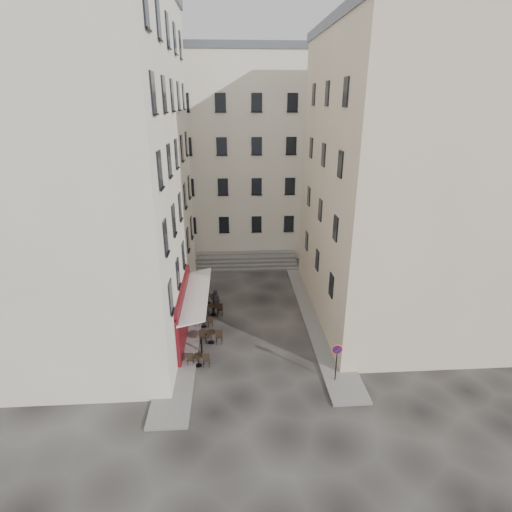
{
  "coord_description": "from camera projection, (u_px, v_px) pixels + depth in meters",
  "views": [
    {
      "loc": [
        -1.28,
        -21.36,
        14.05
      ],
      "look_at": [
        0.32,
        4.0,
        4.21
      ],
      "focal_mm": 28.0,
      "sensor_mm": 36.0,
      "label": 1
    }
  ],
  "objects": [
    {
      "name": "sidewalk_left",
      "position": [
        189.0,
        312.0,
        28.47
      ],
      "size": [
        2.0,
        22.0,
        0.12
      ],
      "primitive_type": "cube",
      "color": "slate",
      "rests_on": "ground"
    },
    {
      "name": "bollard_far",
      "position": [
        207.0,
        293.0,
        30.23
      ],
      "size": [
        0.12,
        0.12,
        0.98
      ],
      "color": "black",
      "rests_on": "ground"
    },
    {
      "name": "ground",
      "position": [
        255.0,
        342.0,
        25.03
      ],
      "size": [
        90.0,
        90.0,
        0.0
      ],
      "primitive_type": "plane",
      "color": "black",
      "rests_on": "ground"
    },
    {
      "name": "bollard_mid",
      "position": [
        205.0,
        316.0,
        26.97
      ],
      "size": [
        0.12,
        0.12,
        0.98
      ],
      "color": "black",
      "rests_on": "ground"
    },
    {
      "name": "bistro_table_c",
      "position": [
        204.0,
        321.0,
        26.49
      ],
      "size": [
        1.2,
        0.56,
        0.85
      ],
      "color": "black",
      "rests_on": "ground"
    },
    {
      "name": "pedestrian",
      "position": [
        216.0,
        302.0,
        28.08
      ],
      "size": [
        0.73,
        0.54,
        1.83
      ],
      "primitive_type": "imported",
      "rotation": [
        0.0,
        0.0,
        3.3
      ],
      "color": "black",
      "rests_on": "ground"
    },
    {
      "name": "bollard_near",
      "position": [
        201.0,
        345.0,
        23.72
      ],
      "size": [
        0.12,
        0.12,
        0.98
      ],
      "color": "black",
      "rests_on": "ground"
    },
    {
      "name": "cafe_storefront",
      "position": [
        185.0,
        310.0,
        25.03
      ],
      "size": [
        1.74,
        7.3,
        3.5
      ],
      "color": "#450910",
      "rests_on": "ground"
    },
    {
      "name": "no_parking_sign",
      "position": [
        337.0,
        356.0,
        20.87
      ],
      "size": [
        0.52,
        0.1,
        2.29
      ],
      "rotation": [
        0.0,
        0.0,
        -0.04
      ],
      "color": "black",
      "rests_on": "ground"
    },
    {
      "name": "bistro_table_d",
      "position": [
        213.0,
        309.0,
        27.92
      ],
      "size": [
        1.41,
        0.66,
        0.99
      ],
      "color": "black",
      "rests_on": "ground"
    },
    {
      "name": "building_right",
      "position": [
        415.0,
        181.0,
        25.54
      ],
      "size": [
        12.2,
        14.2,
        18.6
      ],
      "color": "beige",
      "rests_on": "ground"
    },
    {
      "name": "bistro_table_b",
      "position": [
        211.0,
        336.0,
        24.7
      ],
      "size": [
        1.42,
        0.67,
        1.0
      ],
      "color": "black",
      "rests_on": "ground"
    },
    {
      "name": "building_back",
      "position": [
        233.0,
        153.0,
        39.29
      ],
      "size": [
        18.2,
        10.2,
        18.6
      ],
      "color": "beige",
      "rests_on": "ground"
    },
    {
      "name": "stone_steps",
      "position": [
        247.0,
        261.0,
        36.59
      ],
      "size": [
        9.0,
        3.15,
        0.8
      ],
      "color": "#585553",
      "rests_on": "ground"
    },
    {
      "name": "sidewalk_right",
      "position": [
        316.0,
        315.0,
        28.06
      ],
      "size": [
        2.0,
        18.0,
        0.12
      ],
      "primitive_type": "cube",
      "color": "slate",
      "rests_on": "ground"
    },
    {
      "name": "bistro_table_a",
      "position": [
        198.0,
        359.0,
        22.55
      ],
      "size": [
        1.29,
        0.6,
        0.91
      ],
      "color": "black",
      "rests_on": "ground"
    },
    {
      "name": "bistro_table_e",
      "position": [
        209.0,
        298.0,
        29.57
      ],
      "size": [
        1.26,
        0.59,
        0.88
      ],
      "color": "black",
      "rests_on": "ground"
    },
    {
      "name": "building_left",
      "position": [
        74.0,
        170.0,
        23.48
      ],
      "size": [
        12.2,
        16.2,
        20.6
      ],
      "color": "beige",
      "rests_on": "ground"
    }
  ]
}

